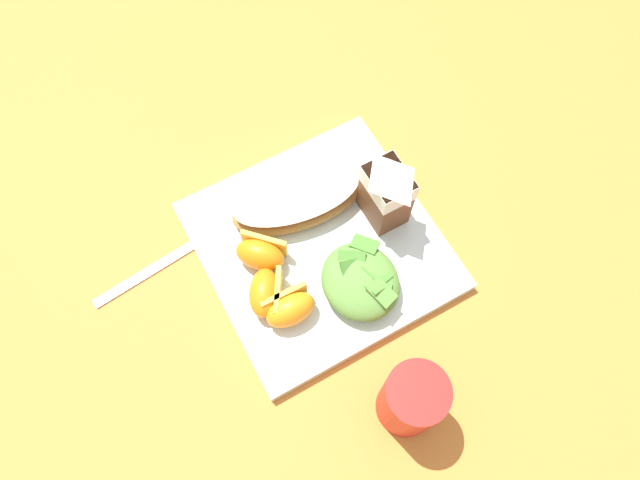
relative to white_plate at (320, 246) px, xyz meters
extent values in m
plane|color=#C67A33|center=(0.00, 0.00, -0.01)|extent=(3.00, 3.00, 0.00)
cube|color=silver|center=(0.00, 0.00, 0.00)|extent=(0.28, 0.28, 0.02)
ellipsoid|color=#A87038|center=(-0.06, 0.00, 0.02)|extent=(0.10, 0.18, 0.03)
ellipsoid|color=maroon|center=(-0.06, 0.00, 0.03)|extent=(0.09, 0.17, 0.01)
ellipsoid|color=beige|center=(-0.06, 0.00, 0.04)|extent=(0.10, 0.17, 0.01)
ellipsoid|color=#5B8E3D|center=(0.07, 0.01, 0.03)|extent=(0.10, 0.09, 0.04)
cube|color=#3D7028|center=(0.06, 0.01, 0.04)|extent=(0.03, 0.03, 0.02)
cube|color=#4C8433|center=(0.09, 0.02, 0.04)|extent=(0.03, 0.03, 0.02)
cube|color=#4C8433|center=(0.05, 0.01, 0.04)|extent=(0.04, 0.04, 0.01)
cube|color=#4C8433|center=(0.10, 0.02, 0.04)|extent=(0.04, 0.04, 0.00)
cube|color=#4C8433|center=(0.08, 0.03, 0.04)|extent=(0.04, 0.03, 0.01)
cube|color=#5B8E3D|center=(0.10, 0.02, 0.05)|extent=(0.04, 0.03, 0.01)
cube|color=#4C8433|center=(0.04, 0.04, 0.04)|extent=(0.04, 0.04, 0.01)
cube|color=brown|center=(0.00, 0.09, 0.05)|extent=(0.06, 0.04, 0.09)
cube|color=white|center=(0.00, 0.09, 0.08)|extent=(0.06, 0.05, 0.03)
pyramid|color=white|center=(0.00, 0.09, 0.11)|extent=(0.06, 0.04, 0.02)
ellipsoid|color=orange|center=(-0.01, -0.07, 0.03)|extent=(0.07, 0.07, 0.04)
cube|color=gold|center=(-0.03, -0.06, 0.03)|extent=(0.05, 0.04, 0.03)
ellipsoid|color=orange|center=(0.03, -0.09, 0.03)|extent=(0.07, 0.06, 0.04)
cube|color=gold|center=(0.04, -0.08, 0.03)|extent=(0.05, 0.03, 0.03)
ellipsoid|color=orange|center=(0.06, -0.07, 0.03)|extent=(0.04, 0.06, 0.04)
cube|color=gold|center=(0.05, -0.07, 0.03)|extent=(0.01, 0.06, 0.03)
cube|color=silver|center=(-0.08, -0.19, -0.01)|extent=(0.03, 0.17, 0.01)
cube|color=silver|center=(-0.08, -0.11, -0.01)|extent=(0.03, 0.04, 0.01)
cylinder|color=red|center=(0.22, -0.01, 0.05)|extent=(0.07, 0.07, 0.11)
camera|label=1|loc=(0.25, -0.14, 0.67)|focal=32.68mm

